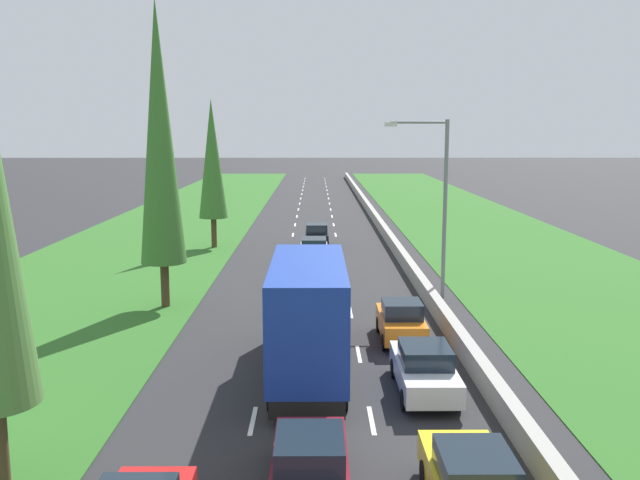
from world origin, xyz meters
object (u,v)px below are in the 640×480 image
Objects in this scene: blue_box_truck_centre_lane at (308,314)px; black_hatchback_centre_lane at (317,235)px; street_light_mast at (438,196)px; green_sedan_centre_lane at (309,269)px; maroon_sedan_centre_lane at (310,468)px; orange_hatchback_right_lane at (401,321)px; poplar_tree_second at (159,134)px; grey_hatchback_centre_lane at (314,294)px; white_sedan_centre_lane at (314,251)px; white_sedan_right_lane at (424,369)px; poplar_tree_third at (212,159)px.

blue_box_truck_centre_lane reaches higher than black_hatchback_centre_lane.
street_light_mast reaches higher than blue_box_truck_centre_lane.
green_sedan_centre_lane is 1.15× the size of black_hatchback_centre_lane.
maroon_sedan_centre_lane is 12.51m from orange_hatchback_right_lane.
poplar_tree_second is at bearing 152.91° from orange_hatchback_right_lane.
blue_box_truck_centre_lane is 2.41× the size of grey_hatchback_centre_lane.
white_sedan_centre_lane is 0.50× the size of street_light_mast.
white_sedan_centre_lane is at bearing 56.81° from poplar_tree_second.
maroon_sedan_centre_lane is 28.43m from white_sedan_centre_lane.
green_sedan_centre_lane and white_sedan_centre_lane have the same top height.
white_sedan_right_lane is 1.15× the size of black_hatchback_centre_lane.
orange_hatchback_right_lane is 22.91m from black_hatchback_centre_lane.
blue_box_truck_centre_lane is 5.48m from orange_hatchback_right_lane.
street_light_mast is at bearing -26.86° from green_sedan_centre_lane.
orange_hatchback_right_lane is 8.89m from street_light_mast.
poplar_tree_third is (-7.06, 11.82, 5.59)m from green_sedan_centre_lane.
white_sedan_right_lane is at bearing 60.62° from maroon_sedan_centre_lane.
orange_hatchback_right_lane is at bearing -110.40° from street_light_mast.
poplar_tree_third reaches higher than orange_hatchback_right_lane.
white_sedan_right_lane is at bearing -80.59° from white_sedan_centre_lane.
black_hatchback_centre_lane reaches higher than white_sedan_right_lane.
green_sedan_centre_lane is 5.92m from white_sedan_centre_lane.
black_hatchback_centre_lane reaches higher than green_sedan_centre_lane.
white_sedan_right_lane is 13.71m from street_light_mast.
green_sedan_centre_lane is 0.31× the size of poplar_tree_second.
blue_box_truck_centre_lane is 2.09× the size of green_sedan_centre_lane.
white_sedan_right_lane is 1.00× the size of white_sedan_centre_lane.
blue_box_truck_centre_lane is 2.41× the size of black_hatchback_centre_lane.
poplar_tree_third reaches higher than grey_hatchback_centre_lane.
poplar_tree_second is (-7.20, 0.84, 7.47)m from grey_hatchback_centre_lane.
poplar_tree_second is 13.88m from street_light_mast.
blue_box_truck_centre_lane is at bearing -134.18° from orange_hatchback_right_lane.
black_hatchback_centre_lane is at bearing 89.63° from maroon_sedan_centre_lane.
white_sedan_right_lane and green_sedan_centre_lane have the same top height.
blue_box_truck_centre_lane is 13.17m from poplar_tree_second.
white_sedan_right_lane is 4.35m from blue_box_truck_centre_lane.
blue_box_truck_centre_lane reaches higher than grey_hatchback_centre_lane.
poplar_tree_third is at bearing 131.88° from street_light_mast.
black_hatchback_centre_lane is at bearing 87.91° from green_sedan_centre_lane.
grey_hatchback_centre_lane reaches higher than white_sedan_right_lane.
maroon_sedan_centre_lane is 0.50× the size of street_light_mast.
poplar_tree_second is at bearing -172.55° from street_light_mast.
white_sedan_right_lane is 28.34m from black_hatchback_centre_lane.
grey_hatchback_centre_lane is at bearing -89.86° from white_sedan_centre_lane.
street_light_mast is at bearing 78.36° from white_sedan_right_lane.
poplar_tree_second reaches higher than green_sedan_centre_lane.
street_light_mast is at bearing -48.12° from poplar_tree_third.
green_sedan_centre_lane is 0.50× the size of street_light_mast.
maroon_sedan_centre_lane is 0.31× the size of poplar_tree_second.
poplar_tree_second reaches higher than blue_box_truck_centre_lane.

